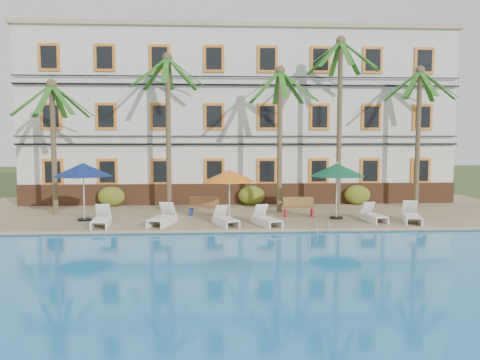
{
  "coord_description": "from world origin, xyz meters",
  "views": [
    {
      "loc": [
        -1.48,
        -19.58,
        3.98
      ],
      "look_at": [
        -0.26,
        3.0,
        2.0
      ],
      "focal_mm": 35.0,
      "sensor_mm": 36.0,
      "label": 1
    }
  ],
  "objects": [
    {
      "name": "lounger_f",
      "position": [
        7.35,
        0.78,
        0.55
      ],
      "size": [
        1.2,
        2.07,
        0.92
      ],
      "color": "white",
      "rests_on": "pool_deck"
    },
    {
      "name": "swimming_pool",
      "position": [
        0.0,
        -7.0,
        0.1
      ],
      "size": [
        26.0,
        12.0,
        0.2
      ],
      "primitive_type": "cube",
      "color": "#1A7FC8",
      "rests_on": "ground"
    },
    {
      "name": "lounger_a",
      "position": [
        -6.36,
        0.57,
        0.54
      ],
      "size": [
        0.87,
        1.97,
        0.9
      ],
      "color": "white",
      "rests_on": "pool_deck"
    },
    {
      "name": "shrub_right",
      "position": [
        6.68,
        6.6,
        0.8
      ],
      "size": [
        1.5,
        0.9,
        1.1
      ],
      "primitive_type": "ellipsoid",
      "color": "#1C5418",
      "rests_on": "pool_deck"
    },
    {
      "name": "lounger_d",
      "position": [
        0.73,
        0.34,
        0.53
      ],
      "size": [
        1.25,
        1.96,
        0.87
      ],
      "color": "white",
      "rests_on": "pool_deck"
    },
    {
      "name": "palm_c",
      "position": [
        1.82,
        4.11,
        5.02
      ],
      "size": [
        3.97,
        3.97,
        7.42
      ],
      "color": "brown",
      "rests_on": "pool_deck"
    },
    {
      "name": "bench_left",
      "position": [
        -2.0,
        3.13,
        0.72
      ],
      "size": [
        1.57,
        0.82,
        0.93
      ],
      "color": "olive",
      "rests_on": "pool_deck"
    },
    {
      "name": "pool_coping",
      "position": [
        0.0,
        -0.9,
        0.28
      ],
      "size": [
        30.0,
        0.35,
        0.06
      ],
      "primitive_type": "cube",
      "color": "tan",
      "rests_on": "pool_deck"
    },
    {
      "name": "palm_e",
      "position": [
        9.5,
        5.22,
        5.15
      ],
      "size": [
        3.97,
        3.97,
        7.64
      ],
      "color": "brown",
      "rests_on": "pool_deck"
    },
    {
      "name": "pool_ladder",
      "position": [
        2.87,
        -1.0,
        0.25
      ],
      "size": [
        0.54,
        0.74,
        0.74
      ],
      "color": "silver",
      "rests_on": "ground"
    },
    {
      "name": "umbrella_green",
      "position": [
        4.23,
        1.93,
        2.53
      ],
      "size": [
        2.68,
        2.68,
        2.67
      ],
      "color": "black",
      "rests_on": "pool_deck"
    },
    {
      "name": "lounger_c",
      "position": [
        -1.03,
        0.49,
        0.52
      ],
      "size": [
        1.2,
        1.87,
        0.83
      ],
      "color": "white",
      "rests_on": "pool_deck"
    },
    {
      "name": "palm_b",
      "position": [
        -3.9,
        5.09,
        5.47
      ],
      "size": [
        3.97,
        3.97,
        8.19
      ],
      "color": "brown",
      "rests_on": "pool_deck"
    },
    {
      "name": "umbrella_red",
      "position": [
        -0.83,
        1.25,
        2.34
      ],
      "size": [
        2.45,
        2.45,
        2.45
      ],
      "color": "black",
      "rests_on": "pool_deck"
    },
    {
      "name": "hotel_building",
      "position": [
        0.0,
        9.98,
        5.37
      ],
      "size": [
        25.4,
        6.44,
        10.22
      ],
      "color": "silver",
      "rests_on": "pool_deck"
    },
    {
      "name": "palm_d",
      "position": [
        4.99,
        4.51,
        5.93
      ],
      "size": [
        3.97,
        3.97,
        9.01
      ],
      "color": "brown",
      "rests_on": "pool_deck"
    },
    {
      "name": "shrub_mid",
      "position": [
        0.59,
        6.6,
        0.8
      ],
      "size": [
        1.5,
        0.9,
        1.1
      ],
      "primitive_type": "ellipsoid",
      "color": "#1C5418",
      "rests_on": "pool_deck"
    },
    {
      "name": "umbrella_blue",
      "position": [
        -7.48,
        2.04,
        2.58
      ],
      "size": [
        2.73,
        2.73,
        2.73
      ],
      "color": "black",
      "rests_on": "pool_deck"
    },
    {
      "name": "shrub_left",
      "position": [
        -7.24,
        6.6,
        0.8
      ],
      "size": [
        1.5,
        0.9,
        1.1
      ],
      "primitive_type": "ellipsoid",
      "color": "#1C5418",
      "rests_on": "pool_deck"
    },
    {
      "name": "ground",
      "position": [
        0.0,
        0.0,
        0.0
      ],
      "size": [
        100.0,
        100.0,
        0.0
      ],
      "primitive_type": "plane",
      "color": "#384C23",
      "rests_on": "ground"
    },
    {
      "name": "pool_deck",
      "position": [
        0.0,
        5.0,
        0.12
      ],
      "size": [
        30.0,
        12.0,
        0.25
      ],
      "primitive_type": "cube",
      "color": "tan",
      "rests_on": "ground"
    },
    {
      "name": "lounger_e",
      "position": [
        5.72,
        1.15,
        0.52
      ],
      "size": [
        0.85,
        1.81,
        0.82
      ],
      "color": "white",
      "rests_on": "pool_deck"
    },
    {
      "name": "bench_right",
      "position": [
        2.57,
        2.67,
        0.72
      ],
      "size": [
        1.5,
        0.49,
        0.93
      ],
      "color": "olive",
      "rests_on": "pool_deck"
    },
    {
      "name": "lounger_b",
      "position": [
        -3.76,
        0.75,
        0.55
      ],
      "size": [
        1.19,
        2.09,
        0.93
      ],
      "color": "white",
      "rests_on": "pool_deck"
    },
    {
      "name": "palm_a",
      "position": [
        -9.37,
        3.84,
        4.56
      ],
      "size": [
        3.97,
        3.97,
        6.64
      ],
      "color": "brown",
      "rests_on": "pool_deck"
    }
  ]
}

